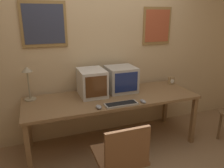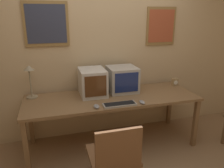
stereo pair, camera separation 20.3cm
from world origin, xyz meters
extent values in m
cube|color=#D1B284|center=(0.00, 1.33, 1.30)|extent=(8.00, 0.05, 2.60)
cube|color=olive|center=(-0.77, 1.29, 1.67)|extent=(0.57, 0.02, 0.57)
cube|color=#33384C|center=(-0.77, 1.28, 1.67)|extent=(0.51, 0.01, 0.49)
cube|color=olive|center=(0.89, 1.29, 1.62)|extent=(0.46, 0.02, 0.55)
cube|color=#AD4C2D|center=(0.89, 1.28, 1.62)|extent=(0.41, 0.01, 0.48)
cube|color=olive|center=(0.00, 0.87, 0.72)|extent=(2.30, 0.79, 0.04)
cube|color=olive|center=(-1.10, 0.52, 0.35)|extent=(0.06, 0.06, 0.70)
cube|color=olive|center=(1.10, 0.52, 0.35)|extent=(0.06, 0.06, 0.70)
cube|color=olive|center=(-1.10, 1.22, 0.35)|extent=(0.06, 0.06, 0.70)
cube|color=olive|center=(1.10, 1.22, 0.35)|extent=(0.06, 0.06, 0.70)
cube|color=beige|center=(-0.23, 1.02, 0.91)|extent=(0.34, 0.43, 0.36)
cube|color=#563319|center=(-0.23, 0.80, 0.92)|extent=(0.28, 0.01, 0.27)
cube|color=#B7B2A8|center=(0.20, 1.05, 0.91)|extent=(0.40, 0.39, 0.35)
cube|color=navy|center=(0.20, 0.85, 0.92)|extent=(0.33, 0.01, 0.27)
cube|color=#A8A399|center=(0.01, 0.56, 0.74)|extent=(0.41, 0.14, 0.02)
cube|color=black|center=(0.01, 0.56, 0.76)|extent=(0.38, 0.11, 0.00)
ellipsoid|color=gray|center=(0.30, 0.54, 0.75)|extent=(0.06, 0.12, 0.03)
ellipsoid|color=gray|center=(-0.28, 0.56, 0.75)|extent=(0.06, 0.11, 0.04)
cube|color=#A38456|center=(1.07, 1.06, 0.79)|extent=(0.09, 0.05, 0.12)
cylinder|color=white|center=(1.07, 1.03, 0.79)|extent=(0.06, 0.00, 0.06)
cylinder|color=tan|center=(-1.04, 1.13, 0.74)|extent=(0.15, 0.15, 0.02)
cylinder|color=tan|center=(-1.04, 1.13, 0.93)|extent=(0.02, 0.02, 0.37)
cone|color=tan|center=(-1.04, 1.13, 1.14)|extent=(0.13, 0.13, 0.06)
cube|color=brown|center=(-0.23, 0.04, 0.43)|extent=(0.47, 0.47, 0.04)
cube|color=brown|center=(-0.23, -0.18, 0.64)|extent=(0.43, 0.04, 0.39)
cylinder|color=brown|center=(1.54, 0.44, 0.23)|extent=(0.04, 0.04, 0.45)
camera|label=1|loc=(-0.95, -1.72, 1.79)|focal=35.00mm
camera|label=2|loc=(-0.75, -1.78, 1.79)|focal=35.00mm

